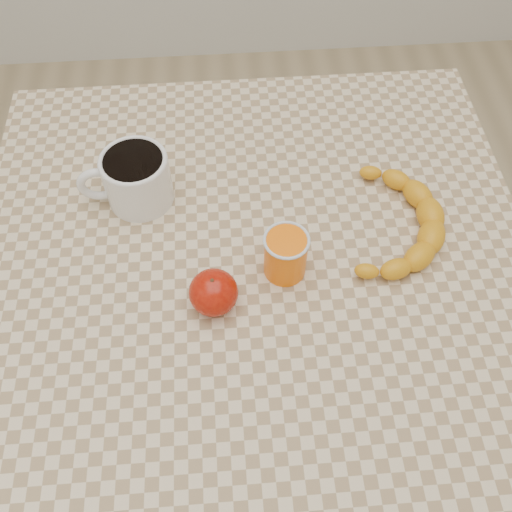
{
  "coord_description": "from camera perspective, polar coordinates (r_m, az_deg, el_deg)",
  "views": [
    {
      "loc": [
        -0.03,
        -0.44,
        1.42
      ],
      "look_at": [
        0.0,
        0.0,
        0.77
      ],
      "focal_mm": 40.0,
      "sensor_mm": 36.0,
      "label": 1
    }
  ],
  "objects": [
    {
      "name": "coffee_mug",
      "position": [
        0.86,
        -12.02,
        7.69
      ],
      "size": [
        0.14,
        0.11,
        0.08
      ],
      "color": "white",
      "rests_on": "table"
    },
    {
      "name": "banana",
      "position": [
        0.84,
        13.74,
        3.2
      ],
      "size": [
        0.34,
        0.36,
        0.04
      ],
      "primitive_type": null,
      "rotation": [
        0.0,
        0.0,
        -0.39
      ],
      "color": "orange",
      "rests_on": "table"
    },
    {
      "name": "table",
      "position": [
        0.88,
        0.0,
        -3.89
      ],
      "size": [
        0.8,
        0.8,
        0.75
      ],
      "color": "beige",
      "rests_on": "ground"
    },
    {
      "name": "apple",
      "position": [
        0.75,
        -4.27,
        -3.65
      ],
      "size": [
        0.08,
        0.08,
        0.06
      ],
      "color": "#8C0C04",
      "rests_on": "table"
    },
    {
      "name": "orange_juice_glass",
      "position": [
        0.77,
        2.98,
        0.17
      ],
      "size": [
        0.06,
        0.06,
        0.07
      ],
      "color": "#FF6C08",
      "rests_on": "table"
    },
    {
      "name": "ground",
      "position": [
        1.49,
        0.0,
        -16.91
      ],
      "size": [
        3.0,
        3.0,
        0.0
      ],
      "primitive_type": "plane",
      "color": "tan",
      "rests_on": "ground"
    }
  ]
}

